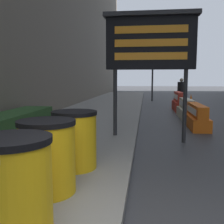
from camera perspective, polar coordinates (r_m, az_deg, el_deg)
barrel_drum_foreground at (r=2.62m, az=-20.81°, el=-15.01°), size 0.73×0.73×0.93m
barrel_drum_middle at (r=3.45m, az=-13.90°, el=-9.34°), size 0.73×0.73×0.93m
barrel_drum_back at (r=4.30m, az=-8.14°, el=-5.94°), size 0.73×0.73×0.93m
message_board at (r=6.67m, az=8.39°, el=14.52°), size 2.29×0.36×3.17m
jersey_barrier_orange_far at (r=8.98m, az=17.94°, el=-1.13°), size 0.55×1.96×0.77m
jersey_barrier_cream at (r=11.16m, az=15.86°, el=0.52°), size 0.56×2.01×0.78m
jersey_barrier_red_striped at (r=13.61m, az=14.33°, el=2.02°), size 0.51×1.93×0.94m
traffic_cone_near at (r=15.46m, az=16.78°, el=2.35°), size 0.42×0.42×0.75m
traffic_light_near_curb at (r=19.33m, az=8.87°, el=11.48°), size 0.28×0.45×4.25m
pedestrian_worker at (r=16.15m, az=14.83°, el=4.75°), size 0.41×0.50×1.64m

